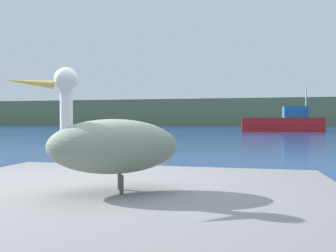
% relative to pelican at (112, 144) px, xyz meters
% --- Properties ---
extents(ground_plane, '(260.00, 260.00, 0.00)m').
position_rel_pelican_xyz_m(ground_plane, '(-0.41, 0.43, -0.98)').
color(ground_plane, navy).
extents(hillside_backdrop, '(140.00, 10.04, 5.42)m').
position_rel_pelican_xyz_m(hillside_backdrop, '(-0.41, 68.63, 1.72)').
color(hillside_backdrop, '#6B7A51').
rests_on(hillside_backdrop, ground).
extents(pier_dock, '(3.47, 2.91, 0.62)m').
position_rel_pelican_xyz_m(pier_dock, '(0.02, 0.01, -0.67)').
color(pier_dock, slate).
rests_on(pier_dock, ground).
extents(pelican, '(1.23, 0.84, 0.92)m').
position_rel_pelican_xyz_m(pelican, '(0.00, 0.00, 0.00)').
color(pelican, gray).
rests_on(pelican, pier_dock).
extents(fishing_boat_red, '(7.75, 2.32, 4.36)m').
position_rel_pelican_xyz_m(fishing_boat_red, '(5.33, 32.73, -0.09)').
color(fishing_boat_red, red).
rests_on(fishing_boat_red, ground).
extents(mooring_buoy, '(0.53, 0.53, 0.53)m').
position_rel_pelican_xyz_m(mooring_buoy, '(-1.90, 10.29, -0.72)').
color(mooring_buoy, yellow).
rests_on(mooring_buoy, ground).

